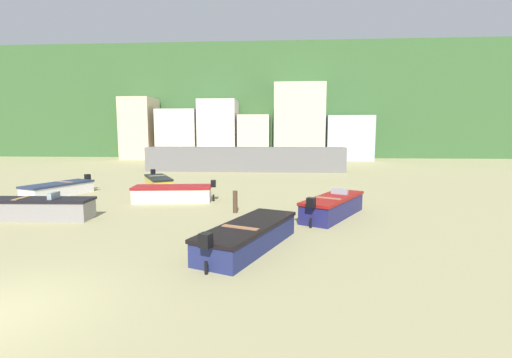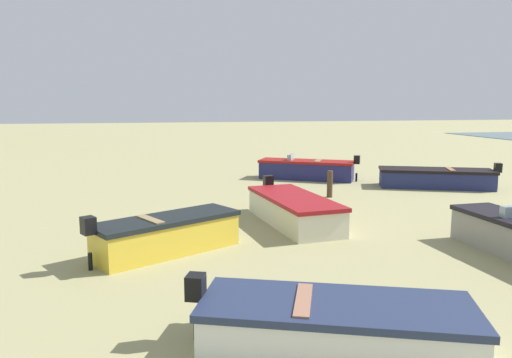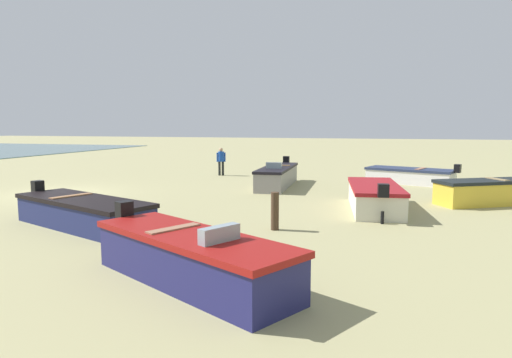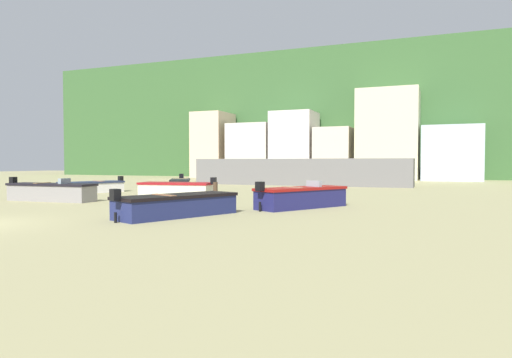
% 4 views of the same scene
% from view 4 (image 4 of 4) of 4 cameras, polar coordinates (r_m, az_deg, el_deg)
% --- Properties ---
extents(headland_hill, '(90.00, 32.00, 17.57)m').
position_cam_4_polar(headland_hill, '(77.69, 11.16, 6.99)').
color(headland_hill, '#365C2F').
rests_on(headland_hill, ground).
extents(harbor_pier, '(19.95, 2.40, 2.42)m').
position_cam_4_polar(harbor_pier, '(41.78, 5.34, 0.88)').
color(harbor_pier, slate).
rests_on(harbor_pier, ground).
extents(townhouse_far_left, '(4.42, 5.53, 8.94)m').
position_cam_4_polar(townhouse_far_left, '(63.95, -5.37, 4.21)').
color(townhouse_far_left, beige).
rests_on(townhouse_far_left, ground).
extents(townhouse_left, '(5.77, 5.34, 7.22)m').
position_cam_4_polar(townhouse_left, '(61.32, -0.42, 3.51)').
color(townhouse_left, beige).
rests_on(townhouse_left, ground).
extents(townhouse_centre_left, '(5.38, 5.24, 8.57)m').
position_cam_4_polar(townhouse_centre_left, '(59.32, 4.81, 4.20)').
color(townhouse_centre_left, silver).
rests_on(townhouse_centre_left, ground).
extents(townhouse_centre_right, '(4.45, 5.61, 6.38)m').
position_cam_4_polar(townhouse_centre_right, '(58.14, 9.82, 3.14)').
color(townhouse_centre_right, beige).
rests_on(townhouse_centre_right, ground).
extents(townhouse_right, '(7.07, 5.73, 10.76)m').
position_cam_4_polar(townhouse_right, '(57.29, 16.16, 5.30)').
color(townhouse_right, beige).
rests_on(townhouse_right, ground).
extents(townhouse_far_right, '(6.41, 5.29, 6.24)m').
position_cam_4_polar(townhouse_far_right, '(56.71, 23.22, 2.96)').
color(townhouse_far_right, '#AABBC7').
rests_on(townhouse_far_right, ground).
extents(boat_white_0, '(2.97, 4.53, 1.10)m').
position_cam_4_polar(boat_white_0, '(33.27, -19.82, -0.94)').
color(boat_white_0, silver).
rests_on(boat_white_0, ground).
extents(boat_yellow_1, '(2.96, 3.95, 1.25)m').
position_cam_4_polar(boat_yellow_1, '(31.89, -9.43, -0.82)').
color(boat_yellow_1, gold).
rests_on(boat_yellow_1, ground).
extents(boat_navy_2, '(3.53, 4.79, 1.27)m').
position_cam_4_polar(boat_navy_2, '(20.90, 5.70, -2.29)').
color(boat_navy_2, navy).
rests_on(boat_navy_2, ground).
extents(boat_navy_3, '(3.31, 5.17, 1.17)m').
position_cam_4_polar(boat_navy_3, '(17.77, -9.86, -3.25)').
color(boat_navy_3, navy).
rests_on(boat_navy_3, ground).
extents(boat_cream_4, '(4.71, 2.15, 1.22)m').
position_cam_4_polar(boat_cream_4, '(27.33, -9.85, -1.35)').
color(boat_cream_4, beige).
rests_on(boat_cream_4, ground).
extents(boat_grey_5, '(5.38, 1.52, 1.28)m').
position_cam_4_polar(boat_grey_5, '(26.84, -24.20, -1.49)').
color(boat_grey_5, gray).
rests_on(boat_grey_5, ground).
extents(mooring_post_near_water, '(0.23, 0.23, 1.08)m').
position_cam_4_polar(mooring_post_near_water, '(23.10, -5.09, -1.74)').
color(mooring_post_near_water, '#453122').
rests_on(mooring_post_near_water, ground).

